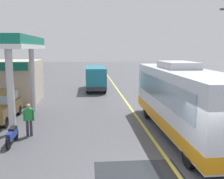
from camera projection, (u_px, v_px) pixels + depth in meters
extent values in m
plane|color=#4C4C51|center=(118.00, 90.00, 28.46)|extent=(120.00, 120.00, 0.00)
cube|color=#D8CC4C|center=(124.00, 98.00, 23.54)|extent=(0.16, 50.00, 0.01)
cube|color=silver|center=(183.00, 98.00, 13.60)|extent=(2.50, 11.00, 2.90)
cube|color=orange|center=(182.00, 119.00, 13.77)|extent=(2.54, 11.04, 0.56)
cube|color=#8C9EAD|center=(159.00, 90.00, 13.42)|extent=(0.06, 9.35, 1.10)
cube|color=#8C9EAD|center=(208.00, 89.00, 13.64)|extent=(0.06, 9.35, 1.10)
cube|color=#B2B2B7|center=(178.00, 65.00, 14.33)|extent=(1.60, 2.80, 0.36)
cylinder|color=black|center=(190.00, 155.00, 9.87)|extent=(0.30, 1.00, 1.00)
cylinder|color=black|center=(147.00, 110.00, 16.96)|extent=(0.30, 1.00, 1.00)
cylinder|color=black|center=(181.00, 109.00, 17.15)|extent=(0.30, 1.00, 1.00)
cylinder|color=silver|center=(11.00, 90.00, 13.50)|extent=(0.36, 0.36, 4.60)
cylinder|color=silver|center=(32.00, 78.00, 18.82)|extent=(0.36, 0.36, 4.60)
cube|color=olive|center=(0.00, 110.00, 16.14)|extent=(1.70, 4.20, 0.80)
cube|color=olive|center=(0.00, 97.00, 16.23)|extent=(1.50, 2.31, 0.70)
cube|color=#8C9EAD|center=(0.00, 97.00, 16.23)|extent=(1.53, 2.35, 0.49)
cylinder|color=black|center=(5.00, 122.00, 14.79)|extent=(0.20, 0.64, 0.64)
cylinder|color=black|center=(19.00, 110.00, 17.75)|extent=(0.20, 0.64, 0.64)
cube|color=teal|center=(96.00, 77.00, 28.19)|extent=(2.00, 6.00, 2.10)
cube|color=#8C9EAD|center=(96.00, 73.00, 28.13)|extent=(2.04, 5.10, 0.80)
cube|color=#2D2D33|center=(97.00, 89.00, 25.32)|extent=(1.90, 0.16, 0.36)
cylinder|color=black|center=(87.00, 89.00, 26.30)|extent=(0.22, 0.76, 0.76)
cylinder|color=black|center=(105.00, 89.00, 26.45)|extent=(0.22, 0.76, 0.76)
cylinder|color=black|center=(87.00, 84.00, 30.24)|extent=(0.22, 0.76, 0.76)
cylinder|color=black|center=(103.00, 84.00, 30.39)|extent=(0.22, 0.76, 0.76)
cylinder|color=black|center=(8.00, 143.00, 11.69)|extent=(0.10, 0.60, 0.60)
cylinder|color=black|center=(16.00, 134.00, 12.87)|extent=(0.10, 0.60, 0.60)
cube|color=navy|center=(12.00, 134.00, 12.25)|extent=(0.20, 1.30, 0.36)
cube|color=black|center=(13.00, 128.00, 12.36)|extent=(0.24, 0.60, 0.12)
cylinder|color=#2D2D33|center=(8.00, 129.00, 11.64)|extent=(0.55, 0.04, 0.04)
cylinder|color=#33333F|center=(28.00, 128.00, 13.44)|extent=(0.14, 0.14, 0.82)
cylinder|color=#33333F|center=(31.00, 128.00, 13.46)|extent=(0.14, 0.14, 0.82)
cube|color=#268C3F|center=(29.00, 114.00, 13.34)|extent=(0.36, 0.22, 0.60)
sphere|color=tan|center=(28.00, 106.00, 13.28)|extent=(0.22, 0.22, 0.22)
cylinder|color=#268C3F|center=(24.00, 115.00, 13.33)|extent=(0.09, 0.09, 0.58)
cylinder|color=#268C3F|center=(33.00, 115.00, 13.37)|extent=(0.09, 0.09, 0.58)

